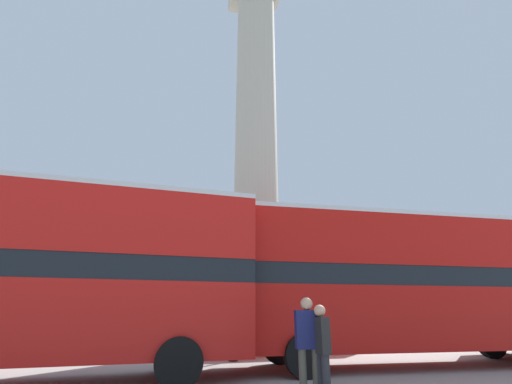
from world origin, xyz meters
TOP-DOWN VIEW (x-y plane):
  - ground_plane at (0.00, 0.00)m, footprint 200.00×200.00m
  - monument_column at (0.00, 0.00)m, footprint 6.10×6.10m
  - bus_a at (-7.73, -6.23)m, footprint 11.08×2.81m
  - bus_c at (3.01, -6.25)m, footprint 10.98×3.57m
  - equestrian_statue at (9.32, 5.71)m, footprint 3.71×2.94m
  - street_lamp at (-1.81, -3.56)m, footprint 0.44×0.44m
  - pedestrian_near_lamp at (-1.50, -9.36)m, footprint 0.21×0.43m
  - pedestrian_by_plinth at (-1.68, -9.17)m, footprint 0.48×0.26m

SIDE VIEW (x-z plane):
  - ground_plane at x=0.00m, z-range 0.00..0.00m
  - pedestrian_near_lamp at x=-1.50m, z-range 0.08..1.69m
  - pedestrian_by_plinth at x=-1.68m, z-range 0.11..1.86m
  - equestrian_statue at x=9.32m, z-range -1.24..4.07m
  - bus_c at x=3.01m, z-range 0.23..4.55m
  - bus_a at x=-7.73m, z-range 0.23..4.58m
  - street_lamp at x=-1.81m, z-range 0.41..5.93m
  - monument_column at x=0.00m, z-range -3.61..18.53m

